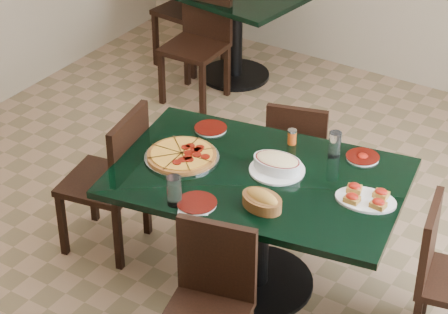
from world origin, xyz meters
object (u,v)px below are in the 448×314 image
Objects in this scene: chair_far at (298,151)px; bread_basket at (262,200)px; back_table at (236,18)px; chair_near at (210,298)px; chair_right at (445,270)px; pepperoni_pizza at (182,155)px; chair_left at (114,175)px; lasagna_casserole at (277,164)px; main_table at (258,203)px; bruschetta_platter at (366,197)px; back_chair_left at (198,3)px; back_chair_near at (200,35)px.

chair_far is 3.13× the size of bread_basket.
chair_near is at bearing -53.08° from back_table.
pepperoni_pizza is at bearing 86.78° from chair_right.
bread_basket is at bearing 91.15° from chair_far.
lasagna_casserole is (0.94, 0.23, 0.28)m from chair_left.
main_table is at bearing -128.21° from lasagna_casserole.
bruschetta_platter is (0.44, 0.78, 0.30)m from chair_near.
back_table is (-1.50, 2.17, -0.04)m from main_table.
back_chair_left is 3.16m from bread_basket.
back_chair_near is at bearing 131.35° from lasagna_casserole.
chair_right is (1.02, 0.14, -0.11)m from main_table.
chair_left is 1.00× the size of back_chair_near.
bruschetta_platter is (2.44, -2.09, 0.21)m from back_chair_left.
chair_right is at bearing -31.79° from back_table.
back_chair_near is (-1.56, 1.75, -0.05)m from main_table.
chair_near is 2.08× the size of pepperoni_pizza.
main_table is 1.96× the size of chair_near.
chair_near is 3.50m from back_chair_left.
back_table is 3.23× the size of bruschetta_platter.
main_table is 1.82× the size of back_chair_near.
bruschetta_platter is at bearing -38.02° from back_table.
pepperoni_pizza is (-0.44, -0.08, 0.20)m from main_table.
chair_left reaches higher than main_table.
back_table is 1.22× the size of chair_left.
pepperoni_pizza is 1.62× the size of bread_basket.
chair_right is 0.83× the size of back_chair_left.
chair_left is at bearing 179.35° from bruschetta_platter.
pepperoni_pizza is (1.42, -2.26, 0.20)m from back_chair_left.
bread_basket is (1.66, -2.41, 0.27)m from back_table.
bruschetta_platter is at bearing -1.88° from main_table.
back_table is at bearing 114.61° from main_table.
pepperoni_pizza is (0.44, 0.06, 0.25)m from chair_left.
bread_basket reaches higher than chair_far.
back_table is 2.95m from bruschetta_platter.
chair_right is 0.54m from bruschetta_platter.
main_table is 2.64m from back_table.
back_table is at bearing -63.12° from chair_far.
back_chair_left is at bearing -173.71° from back_table.
back_table is 3.30m from chair_near.
lasagna_casserole reaches higher than back_table.
back_chair_left is 2.85m from lasagna_casserole.
back_chair_left is at bearing 130.05° from bruschetta_platter.
lasagna_casserole is 0.52m from bruschetta_platter.
main_table is at bearing 10.61° from pepperoni_pizza.
chair_far is at bearing 105.44° from lasagna_casserole.
back_chair_left is (-2.88, 2.04, 0.11)m from chair_right.
chair_far is (1.33, -1.40, -0.09)m from back_table.
chair_near reaches higher than lasagna_casserole.
back_table is at bearing -175.83° from chair_left.
chair_left is 0.51m from pepperoni_pizza.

